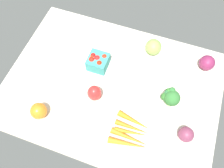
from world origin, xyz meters
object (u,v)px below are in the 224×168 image
Objects in this scene: broccoli_head at (171,97)px; heirloom_tomato_green at (153,47)px; berry_basket at (98,61)px; heirloom_tomato_orange at (39,111)px; red_onion_near_basket at (207,63)px; red_onion_center at (186,134)px; carrot_bunch at (130,133)px; bell_pepper_red at (94,93)px.

broccoli_head reaches higher than heirloom_tomato_green.
heirloom_tomato_green is 0.86× the size of berry_basket.
heirloom_tomato_orange is 84.46cm from red_onion_near_basket.
heirloom_tomato_green reaches higher than red_onion_near_basket.
berry_basket is at bearing 36.71° from heirloom_tomato_green.
berry_basket reaches higher than red_onion_center.
carrot_bunch is 46.47cm from heirloom_tomato_green.
bell_pepper_red reaches higher than heirloom_tomato_orange.
heirloom_tomato_orange is at bearing 38.98° from bell_pepper_red.
heirloom_tomato_green is (14.74, -26.29, -2.43)cm from broccoli_head.
red_onion_near_basket is at bearing -93.71° from red_onion_center.
red_onion_near_basket is (-25.32, -46.13, 2.56)cm from carrot_bunch.
heirloom_tomato_green is 29.78cm from berry_basket.
heirloom_tomato_orange is 1.10× the size of red_onion_center.
heirloom_tomato_green is (-18.90, -34.89, -0.10)cm from bell_pepper_red.
bell_pepper_red reaches higher than heirloom_tomato_green.
heirloom_tomato_green is at bearing -60.72° from broccoli_head.
broccoli_head is 29.32cm from red_onion_near_basket.
bell_pepper_red reaches higher than red_onion_center.
bell_pepper_red is 0.88× the size of berry_basket.
heirloom_tomato_orange is 0.78× the size of berry_basket.
bell_pepper_red is at bearing -6.10° from red_onion_center.
heirloom_tomato_orange is 37.01cm from berry_basket.
heirloom_tomato_orange is 64.74cm from heirloom_tomato_green.
broccoli_head is at bearing 119.28° from heirloom_tomato_green.
bell_pepper_red is at bearing 36.61° from red_onion_near_basket.
heirloom_tomato_orange is at bearing 6.96° from carrot_bunch.
berry_basket is (23.87, 17.80, -0.28)cm from heirloom_tomato_green.
heirloom_tomato_green is at bearing -86.93° from carrot_bunch.
broccoli_head is 1.07× the size of berry_basket.
red_onion_near_basket reaches higher than heirloom_tomato_orange.
red_onion_center is (-44.15, 4.72, -0.85)cm from bell_pepper_red.
heirloom_tomato_green is 1.08× the size of red_onion_near_basket.
carrot_bunch is at bearing 58.53° from broccoli_head.
carrot_bunch is at bearing 93.07° from heirloom_tomato_green.
broccoli_head is 1.52× the size of red_onion_center.
broccoli_head reaches higher than red_onion_near_basket.
bell_pepper_red is 39.68cm from heirloom_tomato_green.
carrot_bunch is 1.79× the size of berry_basket.
carrot_bunch is (-21.39, 11.43, -2.95)cm from bell_pepper_red.
broccoli_head reaches higher than berry_basket.
bell_pepper_red is 1.02× the size of heirloom_tomato_green.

